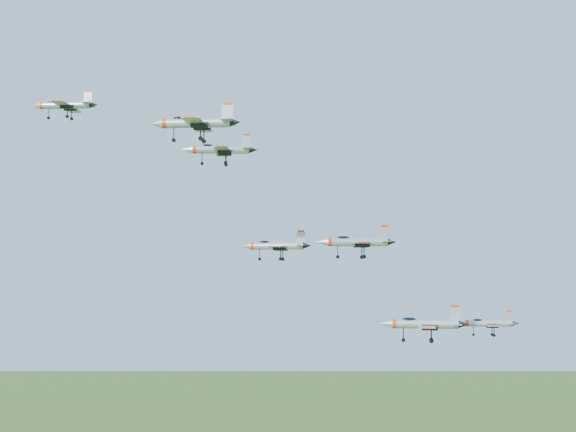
{
  "coord_description": "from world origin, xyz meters",
  "views": [
    {
      "loc": [
        20.26,
        -134.08,
        120.88
      ],
      "look_at": [
        12.63,
        -4.05,
        130.33
      ],
      "focal_mm": 50.0,
      "sensor_mm": 36.0,
      "label": 1
    }
  ],
  "objects": [
    {
      "name": "jet_lead",
      "position": [
        -29.01,
        7.09,
        151.58
      ],
      "size": [
        12.53,
        10.31,
        3.36
      ],
      "rotation": [
        0.0,
        0.0,
        -0.02
      ],
      "color": "#A8ADB5"
    },
    {
      "name": "jet_extra",
      "position": [
        46.53,
        7.57,
        112.37
      ],
      "size": [
        10.8,
        8.87,
        2.89
      ],
      "rotation": [
        0.0,
        0.0,
        -0.02
      ],
      "color": "#A8ADB5"
    },
    {
      "name": "jet_right_high",
      "position": [
        0.16,
        -21.9,
        142.47
      ],
      "size": [
        13.34,
        10.98,
        3.57
      ],
      "rotation": [
        0.0,
        0.0,
        -0.03
      ],
      "color": "#A8ADB5"
    },
    {
      "name": "jet_left_high",
      "position": [
        0.93,
        -2.46,
        141.65
      ],
      "size": [
        12.82,
        10.65,
        3.43
      ],
      "rotation": [
        0.0,
        0.0,
        0.1
      ],
      "color": "#A8ADB5"
    },
    {
      "name": "jet_trail",
      "position": [
        33.97,
        -6.3,
        113.09
      ],
      "size": [
        13.94,
        11.58,
        3.72
      ],
      "rotation": [
        0.0,
        0.0,
        -0.11
      ],
      "color": "#A8ADB5"
    },
    {
      "name": "jet_left_low",
      "position": [
        9.99,
        2.73,
        125.74
      ],
      "size": [
        12.35,
        10.26,
        3.3
      ],
      "rotation": [
        0.0,
        0.0,
        -0.1
      ],
      "color": "#A8ADB5"
    },
    {
      "name": "jet_right_low",
      "position": [
        23.26,
        -15.07,
        125.67
      ],
      "size": [
        12.09,
        10.06,
        3.23
      ],
      "rotation": [
        0.0,
        0.0,
        0.11
      ],
      "color": "#A8ADB5"
    }
  ]
}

